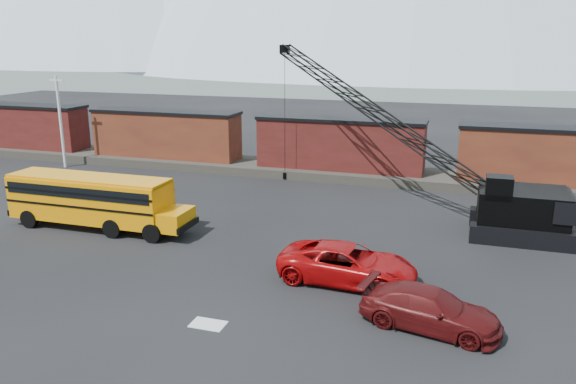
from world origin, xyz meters
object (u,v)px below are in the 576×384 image
at_px(school_bus, 95,200).
at_px(maroon_suv, 430,309).
at_px(red_pickup, 348,264).
at_px(crawler_crane, 375,113).

relative_size(school_bus, maroon_suv, 2.11).
relative_size(school_bus, red_pickup, 1.81).
distance_m(maroon_suv, crawler_crane, 18.35).
height_order(school_bus, crawler_crane, crawler_crane).
height_order(school_bus, maroon_suv, school_bus).
bearing_deg(maroon_suv, school_bus, 83.43).
relative_size(red_pickup, maroon_suv, 1.17).
xyz_separation_m(school_bus, crawler_crane, (14.83, 10.51, 4.47)).
xyz_separation_m(school_bus, maroon_suv, (19.93, -6.25, -0.99)).
relative_size(maroon_suv, crawler_crane, 0.27).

